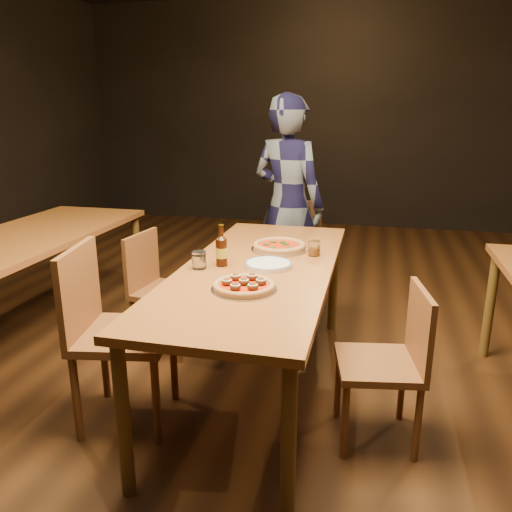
% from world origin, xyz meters
% --- Properties ---
extents(ground, '(9.00, 9.00, 0.00)m').
position_xyz_m(ground, '(0.00, 0.00, 0.00)').
color(ground, black).
extents(room_shell, '(9.00, 9.00, 9.00)m').
position_xyz_m(room_shell, '(0.00, 0.00, 1.86)').
color(room_shell, black).
rests_on(room_shell, ground).
extents(table_main, '(0.80, 2.00, 0.75)m').
position_xyz_m(table_main, '(0.00, 0.00, 0.68)').
color(table_main, brown).
rests_on(table_main, ground).
extents(table_left, '(0.80, 2.00, 0.75)m').
position_xyz_m(table_left, '(-1.70, 0.30, 0.68)').
color(table_left, brown).
rests_on(table_left, ground).
extents(chair_main_nw, '(0.53, 0.53, 0.98)m').
position_xyz_m(chair_main_nw, '(-0.59, -0.44, 0.49)').
color(chair_main_nw, brown).
rests_on(chair_main_nw, ground).
extents(chair_main_sw, '(0.43, 0.43, 0.83)m').
position_xyz_m(chair_main_sw, '(-0.71, 0.37, 0.41)').
color(chair_main_sw, brown).
rests_on(chair_main_sw, ground).
extents(chair_main_e, '(0.44, 0.44, 0.82)m').
position_xyz_m(chair_main_e, '(0.66, -0.31, 0.41)').
color(chair_main_e, brown).
rests_on(chair_main_e, ground).
extents(chair_end, '(0.51, 0.51, 0.91)m').
position_xyz_m(chair_end, '(-0.06, 1.23, 0.46)').
color(chair_end, brown).
rests_on(chair_end, ground).
extents(pizza_meatball, '(0.31, 0.31, 0.06)m').
position_xyz_m(pizza_meatball, '(0.02, -0.38, 0.77)').
color(pizza_meatball, '#B7B7BF').
rests_on(pizza_meatball, table_main).
extents(pizza_margherita, '(0.34, 0.34, 0.05)m').
position_xyz_m(pizza_margherita, '(0.05, 0.35, 0.77)').
color(pizza_margherita, '#B7B7BF').
rests_on(pizza_margherita, table_main).
extents(plate_stack, '(0.25, 0.25, 0.02)m').
position_xyz_m(plate_stack, '(0.06, -0.00, 0.76)').
color(plate_stack, white).
rests_on(plate_stack, table_main).
extents(beer_bottle, '(0.06, 0.06, 0.22)m').
position_xyz_m(beer_bottle, '(-0.19, -0.04, 0.83)').
color(beer_bottle, black).
rests_on(beer_bottle, table_main).
extents(water_glass, '(0.08, 0.08, 0.09)m').
position_xyz_m(water_glass, '(-0.30, -0.12, 0.80)').
color(water_glass, white).
rests_on(water_glass, table_main).
extents(amber_glass, '(0.07, 0.07, 0.09)m').
position_xyz_m(amber_glass, '(0.27, 0.27, 0.79)').
color(amber_glass, '#8D4A10').
rests_on(amber_glass, table_main).
extents(diner, '(0.72, 0.61, 1.69)m').
position_xyz_m(diner, '(-0.07, 1.31, 0.85)').
color(diner, black).
rests_on(diner, ground).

